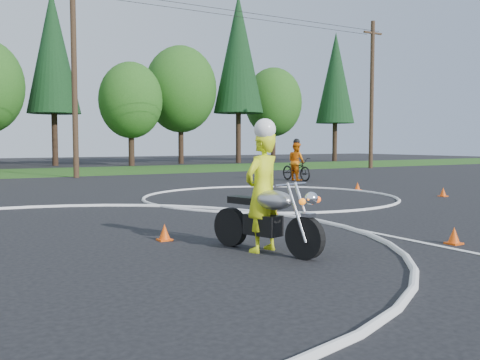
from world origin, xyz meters
TOP-DOWN VIEW (x-y plane):
  - ground at (0.00, 0.00)m, footprint 120.00×120.00m
  - course_markings at (2.17, 4.35)m, footprint 19.05×19.05m
  - primary_motorcycle at (3.20, 0.82)m, footprint 0.91×2.13m
  - rider_primary_grp at (3.18, 0.96)m, footprint 0.81×0.65m
  - rider_second_grp at (13.28, 13.72)m, footprint 0.75×2.04m
  - traffic_cones at (6.08, 2.56)m, footprint 15.98×13.37m
  - treeline at (14.78, 34.61)m, footprint 38.20×8.10m
  - utility_poles at (5.00, 21.00)m, footprint 41.60×1.12m

SIDE VIEW (x-z plane):
  - ground at x=0.00m, z-range 0.00..0.00m
  - course_markings at x=2.17m, z-range -0.05..0.07m
  - traffic_cones at x=6.08m, z-range -0.01..0.29m
  - primary_motorcycle at x=3.20m, z-range -0.02..1.14m
  - rider_second_grp at x=13.28m, z-range -0.29..1.66m
  - rider_primary_grp at x=3.18m, z-range -0.04..2.10m
  - utility_poles at x=5.00m, z-range 0.20..10.20m
  - treeline at x=14.78m, z-range -0.64..13.88m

